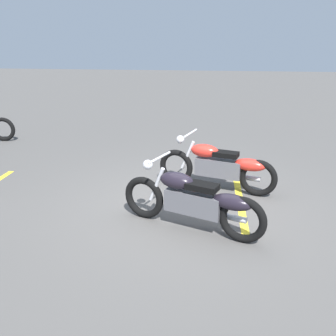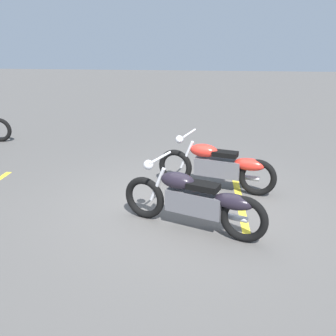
% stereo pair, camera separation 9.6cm
% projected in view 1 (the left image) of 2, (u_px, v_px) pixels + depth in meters
% --- Properties ---
extents(ground_plane, '(60.00, 60.00, 0.00)m').
position_uv_depth(ground_plane, '(184.00, 205.00, 6.12)').
color(ground_plane, '#514F4C').
extents(motorcycle_bright_foreground, '(2.18, 0.79, 1.04)m').
position_uv_depth(motorcycle_bright_foreground, '(219.00, 166.00, 6.62)').
color(motorcycle_bright_foreground, black).
rests_on(motorcycle_bright_foreground, ground).
extents(motorcycle_dark_foreground, '(2.13, 0.90, 1.04)m').
position_uv_depth(motorcycle_dark_foreground, '(194.00, 200.00, 5.18)').
color(motorcycle_dark_foreground, black).
rests_on(motorcycle_dark_foreground, ground).
extents(parking_stripe_near, '(0.20, 3.20, 0.01)m').
position_uv_depth(parking_stripe_near, '(239.00, 195.00, 6.52)').
color(parking_stripe_near, yellow).
rests_on(parking_stripe_near, ground).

